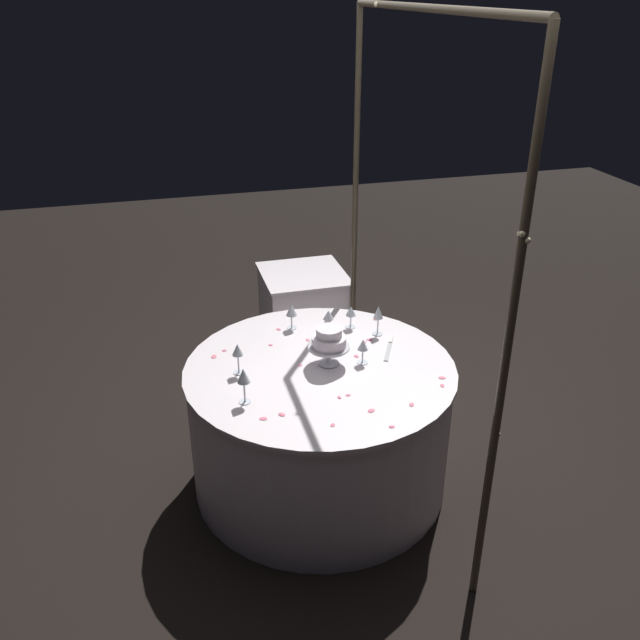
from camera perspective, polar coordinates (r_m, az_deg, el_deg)
The scene contains 34 objects.
ground_plane at distance 3.99m, azimuth 0.00°, elevation -13.30°, with size 12.00×12.00×0.00m, color black.
decorative_arch at distance 3.37m, azimuth 8.17°, elevation 9.38°, with size 1.97×0.06×2.49m.
main_table at distance 3.76m, azimuth 0.00°, elevation -8.91°, with size 1.44×1.44×0.75m.
side_table at distance 4.86m, azimuth -1.38°, elevation -0.09°, with size 0.58×0.58×0.75m.
tiered_cake at distance 3.51m, azimuth 0.77°, elevation -1.77°, with size 0.22×0.22×0.21m.
wine_glass_0 at distance 3.92m, azimuth 2.63°, elevation 0.68°, with size 0.06×0.06×0.14m.
wine_glass_1 at distance 3.22m, azimuth -6.51°, elevation -4.83°, with size 0.06×0.06×0.19m.
wine_glass_2 at distance 3.55m, azimuth 3.66°, elevation -2.21°, with size 0.06×0.06×0.14m.
wine_glass_3 at distance 3.90m, azimuth -2.44°, elevation 0.77°, with size 0.06×0.06×0.15m.
wine_glass_4 at distance 3.47m, azimuth -7.01°, elevation -2.65°, with size 0.06×0.06×0.17m.
wine_glass_5 at distance 3.83m, azimuth 4.97°, elevation 0.54°, with size 0.06×0.06×0.18m.
wine_glass_6 at distance 3.84m, azimuth 0.72°, elevation 0.31°, with size 0.06×0.06×0.15m.
cake_knife at distance 3.77m, azimuth 5.91°, elevation -2.21°, with size 0.27×0.15×0.01m.
rose_petal_0 at distance 3.17m, azimuth -4.83°, elevation -8.34°, with size 0.04×0.03×0.00m, color #EA6B84.
rose_petal_1 at distance 3.19m, azimuth -3.25°, elevation -8.01°, with size 0.04×0.03×0.00m, color #EA6B84.
rose_petal_2 at distance 3.94m, azimuth -3.54°, elevation -0.79°, with size 0.03×0.02×0.00m, color #EA6B84.
rose_petal_3 at distance 4.06m, azimuth 4.77°, elevation 0.07°, with size 0.04×0.03×0.00m, color #EA6B84.
rose_petal_4 at distance 3.77m, azimuth -4.22°, elevation -2.12°, with size 0.03×0.02×0.00m, color #EA6B84.
rose_petal_5 at distance 3.52m, azimuth 10.33°, elevation -4.84°, with size 0.04×0.03×0.00m, color #EA6B84.
rose_petal_6 at distance 3.45m, azimuth 10.34°, elevation -5.49°, with size 0.03×0.02×0.00m, color #EA6B84.
rose_petal_7 at distance 3.73m, azimuth 3.61°, elevation -2.46°, with size 0.04×0.03×0.00m, color #EA6B84.
rose_petal_8 at distance 3.81m, azimuth -1.06°, elevation -1.70°, with size 0.03×0.02×0.00m, color #EA6B84.
rose_petal_9 at distance 3.22m, azimuth 4.38°, elevation -7.67°, with size 0.04×0.03×0.00m, color #EA6B84.
rose_petal_10 at distance 3.12m, azimuth 1.09°, elevation -8.89°, with size 0.03×0.02×0.00m, color #EA6B84.
rose_petal_11 at distance 3.69m, azimuth -9.00°, elevation -3.08°, with size 0.04×0.03×0.00m, color #EA6B84.
rose_petal_12 at distance 3.74m, azimuth -8.13°, elevation -2.57°, with size 0.03×0.02×0.00m, color #EA6B84.
rose_petal_13 at distance 3.32m, azimuth 2.40°, elevation -6.38°, with size 0.03×0.02×0.00m, color #EA6B84.
rose_petal_14 at distance 3.57m, azimuth -1.69°, elevation -3.86°, with size 0.02×0.02×0.00m, color #EA6B84.
rose_petal_15 at distance 3.28m, azimuth 7.78°, elevation -7.12°, with size 0.03×0.02×0.00m, color #EA6B84.
rose_petal_16 at distance 3.66m, azimuth 3.10°, elevation -3.07°, with size 0.03×0.02×0.00m, color #EA6B84.
rose_petal_17 at distance 3.31m, azimuth 1.66°, elevation -6.58°, with size 0.03×0.02×0.00m, color #EA6B84.
rose_petal_18 at distance 3.12m, azimuth 6.12°, elevation -8.99°, with size 0.03×0.02×0.00m, color #EA6B84.
rose_petal_19 at distance 3.83m, azimuth 4.22°, elevation -1.68°, with size 0.03×0.02×0.00m, color #EA6B84.
rose_petal_20 at distance 3.80m, azimuth 3.76°, elevation -1.90°, with size 0.03×0.02×0.00m, color #EA6B84.
Camera 1 is at (2.95, -0.80, 2.56)m, focal length 37.70 mm.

